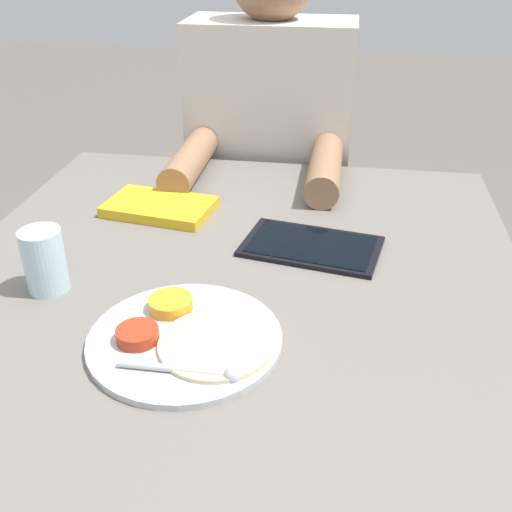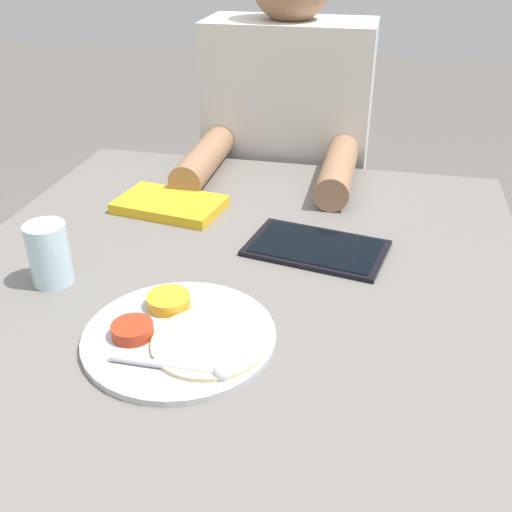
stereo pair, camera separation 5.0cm
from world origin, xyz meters
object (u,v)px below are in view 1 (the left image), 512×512
(thali_tray, at_px, (186,338))
(tablet_device, at_px, (311,246))
(red_notebook, at_px, (160,208))
(drinking_glass, at_px, (44,261))
(person_diner, at_px, (269,211))

(thali_tray, distance_m, tablet_device, 0.33)
(tablet_device, bearing_deg, thali_tray, -117.21)
(thali_tray, distance_m, red_notebook, 0.43)
(tablet_device, distance_m, drinking_glass, 0.44)
(person_diner, bearing_deg, thali_tray, -90.51)
(thali_tray, relative_size, tablet_device, 1.03)
(drinking_glass, bearing_deg, tablet_device, 25.84)
(drinking_glass, bearing_deg, thali_tray, -22.32)
(thali_tray, height_order, tablet_device, thali_tray)
(red_notebook, relative_size, drinking_glass, 2.20)
(drinking_glass, bearing_deg, person_diner, 70.66)
(tablet_device, bearing_deg, drinking_glass, -154.16)
(red_notebook, distance_m, person_diner, 0.49)
(red_notebook, xyz_separation_m, tablet_device, (0.31, -0.11, -0.00))
(red_notebook, height_order, tablet_device, red_notebook)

